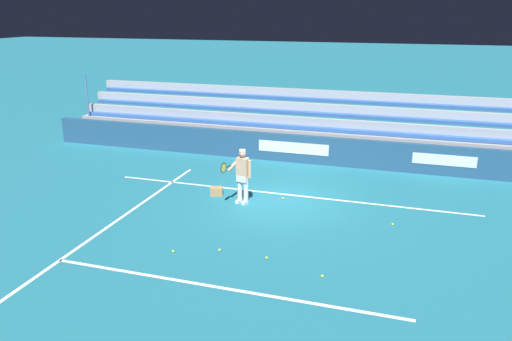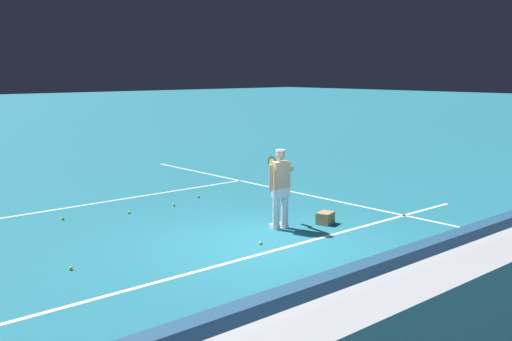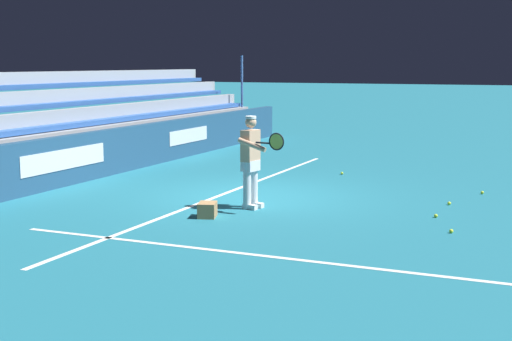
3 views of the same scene
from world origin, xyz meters
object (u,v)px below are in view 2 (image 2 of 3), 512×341
tennis_ball_far_left (199,196)px  tennis_ball_far_right (71,268)px  tennis_ball_on_baseline (261,243)px  ball_box_cardboard (325,218)px  tennis_ball_near_player (129,212)px  tennis_player (280,188)px  tennis_ball_midcourt (174,205)px  tennis_ball_by_box (63,219)px

tennis_ball_far_left → tennis_ball_far_right: size_ratio=1.00×
tennis_ball_far_left → tennis_ball_on_baseline: size_ratio=1.00×
ball_box_cardboard → tennis_ball_near_player: bearing=126.8°
tennis_ball_far_right → ball_box_cardboard: bearing=-7.9°
tennis_player → ball_box_cardboard: tennis_player is taller
tennis_ball_far_left → tennis_ball_far_right: 6.11m
tennis_ball_near_player → tennis_ball_midcourt: 1.24m
tennis_ball_midcourt → tennis_ball_on_baseline: same height
tennis_player → tennis_ball_by_box: (-3.21, 3.79, -0.86)m
tennis_player → tennis_ball_far_left: bearing=81.6°
tennis_ball_by_box → tennis_ball_on_baseline: bearing=-65.0°
tennis_player → ball_box_cardboard: 1.34m
ball_box_cardboard → tennis_ball_on_baseline: 2.18m
tennis_player → tennis_ball_far_right: (-4.58, 0.38, -0.86)m
tennis_ball_far_left → tennis_ball_far_right: (-5.12, -3.33, 0.00)m
tennis_player → tennis_ball_midcourt: bearing=99.1°
tennis_ball_by_box → tennis_ball_far_left: size_ratio=1.00×
tennis_ball_midcourt → tennis_ball_far_right: 4.99m
tennis_ball_near_player → tennis_ball_on_baseline: 4.03m
ball_box_cardboard → tennis_ball_midcourt: (-1.55, 3.68, -0.10)m
tennis_ball_far_left → tennis_player: bearing=-98.4°
tennis_ball_far_left → tennis_ball_far_right: same height
tennis_ball_near_player → tennis_ball_midcourt: size_ratio=1.00×
tennis_ball_far_right → tennis_player: bearing=-4.7°
ball_box_cardboard → tennis_ball_far_right: ball_box_cardboard is taller
tennis_ball_midcourt → tennis_ball_on_baseline: bearing=-98.9°
tennis_player → tennis_ball_on_baseline: bearing=-150.5°
tennis_ball_far_left → tennis_ball_on_baseline: 4.67m
tennis_ball_by_box → tennis_ball_near_player: 1.51m
tennis_ball_near_player → tennis_ball_far_right: bearing=-133.6°
ball_box_cardboard → tennis_ball_on_baseline: bearing=-173.4°
ball_box_cardboard → tennis_ball_by_box: (-4.23, 4.18, -0.10)m
tennis_ball_near_player → tennis_ball_on_baseline: size_ratio=1.00×
tennis_player → ball_box_cardboard: (1.02, -0.39, -0.76)m
ball_box_cardboard → tennis_ball_by_box: size_ratio=6.06×
tennis_ball_by_box → tennis_ball_far_left: 3.76m
tennis_player → tennis_ball_by_box: 5.04m
ball_box_cardboard → tennis_ball_far_left: ball_box_cardboard is taller
ball_box_cardboard → tennis_ball_near_player: 4.66m
tennis_ball_by_box → tennis_ball_near_player: (1.44, -0.45, 0.00)m
tennis_ball_near_player → tennis_ball_far_left: 2.35m
tennis_ball_far_left → tennis_ball_on_baseline: same height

